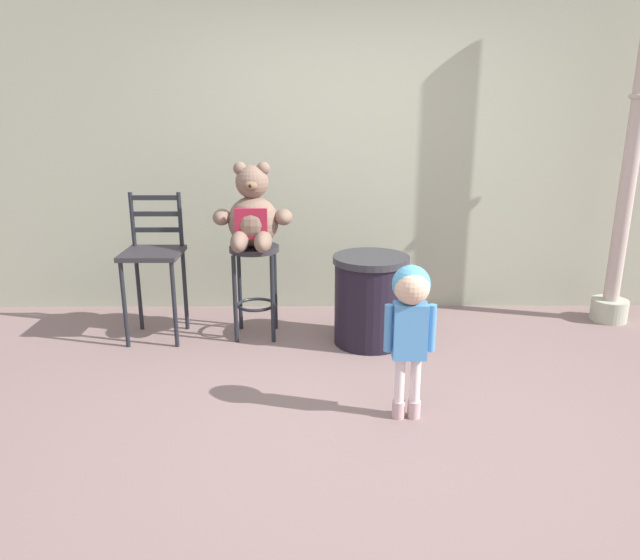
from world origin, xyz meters
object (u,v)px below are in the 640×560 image
trash_bin (370,300)px  lamppost (630,169)px  bar_stool_with_teddy (255,273)px  child_walking (411,310)px  teddy_bear (253,216)px  bar_chair_empty (154,258)px

trash_bin → lamppost: bearing=12.9°
bar_stool_with_teddy → trash_bin: (0.87, -0.15, -0.17)m
bar_stool_with_teddy → child_walking: size_ratio=0.79×
teddy_bear → child_walking: size_ratio=0.69×
child_walking → bar_chair_empty: bearing=80.3°
child_walking → bar_chair_empty: (-1.73, 1.25, -0.03)m
teddy_bear → child_walking: teddy_bear is taller
trash_bin → bar_chair_empty: (-1.62, 0.14, 0.29)m
teddy_bear → lamppost: lamppost is taller
bar_stool_with_teddy → bar_chair_empty: size_ratio=0.65×
bar_chair_empty → lamppost: bearing=5.2°
lamppost → bar_chair_empty: (-3.66, -0.33, -0.63)m
trash_bin → bar_chair_empty: bearing=175.2°
bar_stool_with_teddy → bar_chair_empty: bearing=-178.8°
child_walking → trash_bin: size_ratio=1.34×
trash_bin → lamppost: size_ratio=0.22×
bar_stool_with_teddy → lamppost: lamppost is taller
teddy_bear → bar_chair_empty: bearing=179.0°
teddy_bear → bar_chair_empty: teddy_bear is taller
bar_stool_with_teddy → child_walking: (0.98, -1.27, 0.15)m
bar_stool_with_teddy → bar_chair_empty: bar_chair_empty is taller
bar_stool_with_teddy → child_walking: 1.61m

